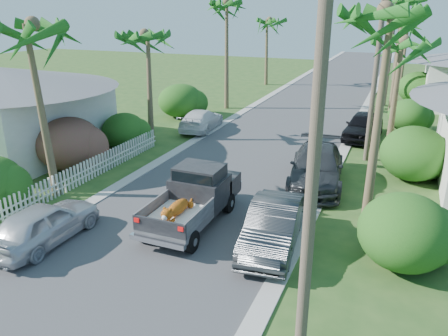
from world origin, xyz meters
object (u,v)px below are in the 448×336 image
at_px(parked_car_rf, 363,126).
at_px(utility_pole_d, 398,37).
at_px(utility_pole_c, 391,48).
at_px(parked_car_lf, 201,120).
at_px(pickup_truck, 197,195).
at_px(palm_l_c, 227,3).
at_px(parked_car_rm, 317,167).
at_px(utility_pole_b, 376,72).
at_px(palm_r_c, 405,0).
at_px(palm_l_a, 29,25).
at_px(palm_r_d, 409,17).
at_px(utility_pole_a, 313,169).
at_px(house_left, 4,114).
at_px(palm_r_b, 403,41).
at_px(parked_car_ln, 44,224).
at_px(parked_car_rn, 273,226).
at_px(palm_l_b, 146,34).
at_px(palm_r_a, 391,12).
at_px(palm_l_d, 268,20).

relative_size(parked_car_rf, utility_pole_d, 0.52).
height_order(utility_pole_c, utility_pole_d, same).
height_order(parked_car_rf, parked_car_lf, parked_car_rf).
height_order(pickup_truck, parked_car_lf, pickup_truck).
distance_m(pickup_truck, palm_l_c, 20.84).
bearing_deg(parked_car_rm, utility_pole_b, 60.12).
bearing_deg(palm_r_c, parked_car_rm, -97.76).
xyz_separation_m(palm_l_a, palm_r_c, (12.40, 23.00, 1.18)).
height_order(parked_car_rm, palm_r_d, palm_r_d).
xyz_separation_m(palm_r_d, utility_pole_c, (-0.90, -12.00, -2.14)).
relative_size(utility_pole_a, utility_pole_d, 1.00).
xyz_separation_m(house_left, utility_pole_a, (18.60, -9.00, 2.48)).
bearing_deg(palm_r_b, parked_car_ln, -123.95).
distance_m(parked_car_rn, parked_car_rf, 14.58).
bearing_deg(parked_car_ln, parked_car_rf, -115.62).
height_order(pickup_truck, palm_l_b, palm_l_b).
height_order(palm_l_a, palm_r_a, palm_r_a).
xyz_separation_m(palm_l_a, palm_r_d, (12.70, 37.00, -0.20)).
bearing_deg(palm_r_b, parked_car_rn, -103.55).
height_order(parked_car_ln, palm_r_c, palm_r_c).
bearing_deg(palm_l_a, palm_l_c, 89.40).
bearing_deg(utility_pole_c, utility_pole_d, 90.00).
bearing_deg(utility_pole_b, utility_pole_c, 90.00).
height_order(parked_car_rf, palm_r_c, palm_r_c).
relative_size(pickup_truck, house_left, 0.57).
xyz_separation_m(parked_car_lf, palm_l_b, (-1.80, -3.16, 5.48)).
relative_size(palm_l_b, utility_pole_d, 0.82).
xyz_separation_m(parked_car_rn, utility_pole_a, (2.00, -4.55, 3.85)).
distance_m(parked_car_ln, parked_car_lf, 15.37).
bearing_deg(utility_pole_d, palm_r_b, -87.95).
distance_m(parked_car_lf, palm_r_b, 12.75).
relative_size(palm_r_d, house_left, 0.89).
height_order(palm_l_b, palm_l_c, palm_l_c).
relative_size(house_left, utility_pole_d, 1.00).
relative_size(palm_l_d, palm_r_c, 0.82).
height_order(palm_l_b, palm_r_a, palm_r_a).
bearing_deg(pickup_truck, parked_car_lf, 114.62).
bearing_deg(palm_l_c, utility_pole_d, 61.08).
height_order(palm_l_c, palm_r_d, palm_l_c).
bearing_deg(utility_pole_d, palm_l_b, -111.80).
height_order(pickup_truck, palm_r_c, palm_r_c).
xyz_separation_m(parked_car_ln, utility_pole_a, (9.20, -1.85, 3.89)).
bearing_deg(parked_car_lf, house_left, 40.14).
relative_size(palm_l_c, utility_pole_c, 1.02).
distance_m(parked_car_rn, palm_r_b, 13.82).
bearing_deg(parked_car_rm, utility_pole_d, 79.15).
xyz_separation_m(parked_car_rf, palm_r_c, (1.20, 8.94, 7.31)).
bearing_deg(palm_l_a, parked_car_ln, -50.46).
height_order(palm_l_c, palm_r_b, palm_l_c).
xyz_separation_m(palm_r_c, house_left, (-19.20, -19.00, -5.99)).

